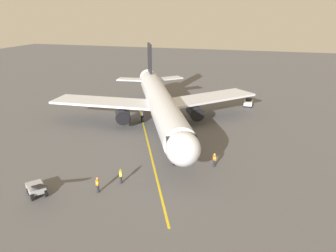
{
  "coord_description": "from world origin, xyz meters",
  "views": [
    {
      "loc": [
        -14.06,
        47.89,
        17.42
      ],
      "look_at": [
        -2.48,
        8.81,
        3.0
      ],
      "focal_mm": 34.96,
      "sensor_mm": 36.0,
      "label": 1
    }
  ],
  "objects_px": {
    "ground_crew_loader": "(98,185)",
    "tug_near_nose": "(248,103)",
    "ground_crew_marshaller": "(121,176)",
    "airplane": "(160,102)",
    "belt_loader_portside": "(36,188)",
    "ground_crew_wing_walker": "(214,160)"
  },
  "relations": [
    {
      "from": "ground_crew_marshaller",
      "to": "belt_loader_portside",
      "type": "distance_m",
      "value": 8.41
    },
    {
      "from": "airplane",
      "to": "tug_near_nose",
      "type": "height_order",
      "value": "airplane"
    },
    {
      "from": "ground_crew_loader",
      "to": "tug_near_nose",
      "type": "xyz_separation_m",
      "value": [
        -12.6,
        -36.82,
        -0.18
      ]
    },
    {
      "from": "ground_crew_loader",
      "to": "belt_loader_portside",
      "type": "height_order",
      "value": "belt_loader_portside"
    },
    {
      "from": "ground_crew_marshaller",
      "to": "ground_crew_loader",
      "type": "bearing_deg",
      "value": 58.28
    },
    {
      "from": "airplane",
      "to": "ground_crew_marshaller",
      "type": "relative_size",
      "value": 22.15
    },
    {
      "from": "ground_crew_wing_walker",
      "to": "ground_crew_loader",
      "type": "height_order",
      "value": "same"
    },
    {
      "from": "airplane",
      "to": "ground_crew_loader",
      "type": "bearing_deg",
      "value": 90.18
    },
    {
      "from": "airplane",
      "to": "ground_crew_wing_walker",
      "type": "height_order",
      "value": "airplane"
    },
    {
      "from": "ground_crew_marshaller",
      "to": "airplane",
      "type": "bearing_deg",
      "value": -85.26
    },
    {
      "from": "ground_crew_wing_walker",
      "to": "ground_crew_loader",
      "type": "distance_m",
      "value": 13.8
    },
    {
      "from": "tug_near_nose",
      "to": "ground_crew_loader",
      "type": "bearing_deg",
      "value": 71.11
    },
    {
      "from": "ground_crew_marshaller",
      "to": "ground_crew_wing_walker",
      "type": "relative_size",
      "value": 1.0
    },
    {
      "from": "ground_crew_marshaller",
      "to": "ground_crew_loader",
      "type": "xyz_separation_m",
      "value": [
        1.46,
        2.36,
        0.0
      ]
    },
    {
      "from": "airplane",
      "to": "belt_loader_portside",
      "type": "height_order",
      "value": "airplane"
    },
    {
      "from": "ground_crew_wing_walker",
      "to": "ground_crew_loader",
      "type": "relative_size",
      "value": 1.0
    },
    {
      "from": "ground_crew_marshaller",
      "to": "ground_crew_loader",
      "type": "height_order",
      "value": "same"
    },
    {
      "from": "ground_crew_marshaller",
      "to": "tug_near_nose",
      "type": "relative_size",
      "value": 0.74
    },
    {
      "from": "tug_near_nose",
      "to": "ground_crew_wing_walker",
      "type": "bearing_deg",
      "value": 85.42
    },
    {
      "from": "ground_crew_loader",
      "to": "ground_crew_wing_walker",
      "type": "bearing_deg",
      "value": -138.76
    },
    {
      "from": "belt_loader_portside",
      "to": "ground_crew_loader",
      "type": "bearing_deg",
      "value": -159.7
    },
    {
      "from": "ground_crew_wing_walker",
      "to": "ground_crew_loader",
      "type": "bearing_deg",
      "value": 41.24
    }
  ]
}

